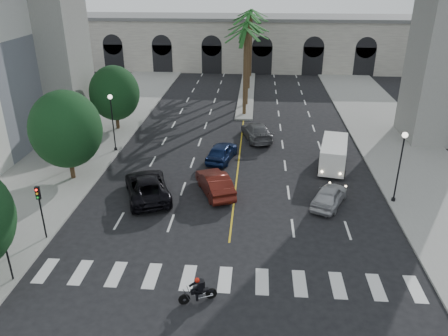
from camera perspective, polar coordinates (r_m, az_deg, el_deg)
ground at (r=25.46m, az=0.38°, el=-12.26°), size 140.00×140.00×0.00m
sidewalk_left at (r=41.83m, az=-19.03°, el=1.78°), size 8.00×100.00×0.15m
sidewalk_right at (r=40.81m, az=23.51°, el=0.49°), size 8.00×100.00×0.15m
median at (r=60.32m, az=2.98°, el=9.83°), size 2.00×24.00×0.20m
pier_building at (r=76.19m, az=3.45°, el=16.06°), size 71.00×10.50×8.50m
palm_a at (r=48.79m, az=2.85°, el=17.15°), size 3.20×3.20×10.30m
palm_b at (r=52.73m, az=3.12°, el=17.98°), size 3.20×3.20×10.60m
palm_c at (r=56.76m, az=2.91°, el=17.97°), size 3.20×3.20×10.10m
palm_d at (r=60.66m, az=3.40°, el=19.07°), size 3.20×3.20×10.90m
palm_e at (r=64.69m, az=3.24°, el=18.99°), size 3.20×3.20×10.40m
palm_f at (r=68.64m, az=3.60°, el=19.52°), size 3.20×3.20×10.70m
street_tree_mid at (r=35.38m, az=-19.95°, el=4.78°), size 5.44×5.44×7.21m
street_tree_far at (r=46.17m, az=-14.11°, el=9.47°), size 5.04×5.04×6.68m
lamp_post_left_far at (r=40.39m, az=-14.38°, el=6.35°), size 0.40×0.40×5.35m
lamp_post_right at (r=32.39m, az=22.03°, el=0.80°), size 0.40×0.40×5.35m
traffic_signal_near at (r=25.34m, az=-26.79°, el=-8.60°), size 0.25×0.18×3.65m
traffic_signal_far at (r=28.31m, az=-22.91°, el=-4.35°), size 0.25×0.18×3.65m
motorcycle_rider at (r=22.62m, az=-3.30°, el=-15.68°), size 1.88×0.86×1.43m
car_a at (r=31.68m, az=13.59°, el=-3.53°), size 3.37×4.65×1.47m
car_b at (r=32.36m, az=-1.20°, el=-1.99°), size 3.54×5.34×1.66m
car_c at (r=32.32m, az=-10.01°, el=-2.37°), size 4.83×6.78×1.72m
car_d at (r=43.14m, az=4.30°, el=4.80°), size 3.54×5.92×1.61m
car_e at (r=38.09m, az=-0.29°, el=2.15°), size 2.85×4.98×1.60m
cargo_van at (r=37.48m, az=14.11°, el=1.80°), size 3.03×5.69×2.30m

